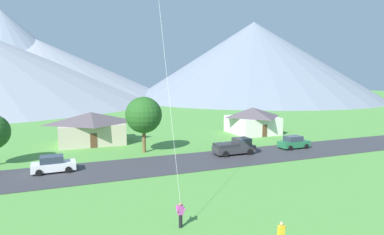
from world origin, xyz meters
name	(u,v)px	position (x,y,z in m)	size (l,w,h in m)	color
road_strip	(156,165)	(0.00, 27.92, 0.04)	(160.00, 7.76, 0.08)	#38383D
mountain_far_west_ridge	(1,54)	(-34.18, 158.95, 19.83)	(91.95, 91.95, 39.67)	gray
mountain_west_ridge	(253,61)	(70.10, 120.42, 16.92)	(107.95, 107.95, 33.83)	slate
mountain_central_ridge	(37,69)	(-19.87, 152.73, 13.10)	(118.15, 118.15, 26.20)	#8E939E
house_leftmost	(91,127)	(-5.61, 43.25, 2.38)	(9.73, 7.47, 4.60)	beige
house_left_center	(252,120)	(21.00, 41.94, 2.32)	(7.75, 8.14, 4.48)	silver
tree_near_left	(144,115)	(0.25, 34.65, 4.86)	(4.67, 4.67, 7.22)	brown
parked_car_green_west_end	(294,142)	(19.63, 29.30, 0.87)	(4.24, 2.15, 1.68)	#237042
parked_car_white_mid_west	(53,164)	(-10.43, 29.22, 0.87)	(4.25, 2.18, 1.68)	white
pickup_truck_charcoal_west_side	(235,146)	(10.53, 29.22, 1.06)	(5.20, 2.33, 1.99)	#333338
watcher_person	(281,235)	(1.92, 8.42, 0.88)	(0.56, 0.24, 1.68)	black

